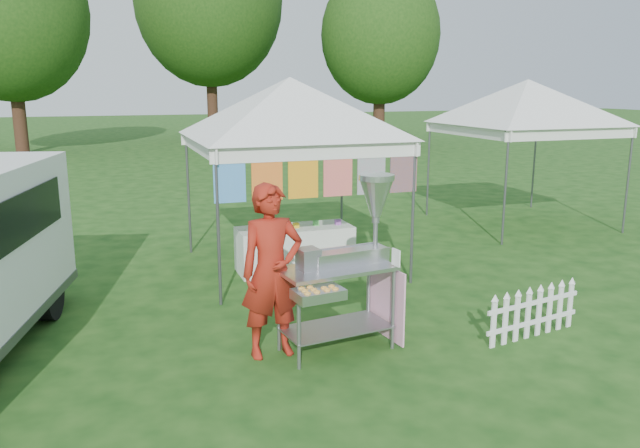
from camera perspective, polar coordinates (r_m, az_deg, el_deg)
name	(u,v)px	position (r m, az deg, el deg)	size (l,w,h in m)	color
ground	(383,351)	(7.08, 5.78, -11.44)	(120.00, 120.00, 0.00)	#153E11
canopy_main	(290,78)	(9.74, -2.78, 13.21)	(4.24, 4.24, 3.45)	#59595E
canopy_right	(528,80)	(13.65, 18.51, 12.41)	(4.24, 4.24, 3.45)	#59595E
tree_left	(9,13)	(30.16, -26.58, 16.90)	(6.40, 6.40, 9.53)	#311A12
tree_mid	(209,1)	(34.60, -10.14, 19.42)	(7.60, 7.60, 11.52)	#311A12
tree_right	(380,36)	(30.72, 5.55, 16.78)	(5.60, 5.60, 8.42)	#311A12
donut_cart	(353,249)	(6.79, 3.07, -2.31)	(1.39, 1.10, 1.92)	gray
vendor	(272,271)	(6.65, -4.42, -4.33)	(0.69, 0.45, 1.88)	maroon
picket_fence	(533,314)	(7.70, 18.93, -7.75)	(1.42, 0.28, 0.56)	white
display_table	(295,249)	(9.87, -2.31, -2.26)	(1.80, 0.70, 0.70)	white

